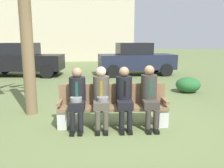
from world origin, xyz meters
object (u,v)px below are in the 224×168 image
Objects in this scene: park_bench at (113,106)px; seated_man_centerleft at (101,95)px; seated_man_leftmost at (77,95)px; seated_man_rightmost at (150,93)px; shrub_near_bench at (188,85)px; parked_car_near at (23,60)px; parked_car_far at (136,59)px; seated_man_centerright at (124,94)px; building_backdrop at (68,10)px.

park_bench is 0.40m from seated_man_centerleft.
seated_man_leftmost is at bearing -179.79° from seated_man_centerleft.
shrub_near_bench is (2.08, 3.18, -0.46)m from seated_man_rightmost.
parked_car_near reaches higher than seated_man_leftmost.
park_bench is at bearing -102.78° from parked_car_far.
shrub_near_bench is 8.17m from parked_car_near.
seated_man_centerright is 0.10× the size of building_backdrop.
parked_car_near reaches higher than seated_man_rightmost.
seated_man_centerright is 0.53m from seated_man_rightmost.
building_backdrop reaches higher than parked_car_near.
parked_car_far is at bearing 72.04° from seated_man_leftmost.
park_bench is 8.34m from parked_car_near.
seated_man_leftmost is 0.99× the size of seated_man_centerleft.
shrub_near_bench is (2.85, 3.05, -0.17)m from park_bench.
building_backdrop is (-3.45, 18.79, 3.95)m from seated_man_centerright.
seated_man_rightmost reaches higher than seated_man_centerright.
parked_car_near is (-3.41, 7.36, 0.13)m from seated_man_leftmost.
parked_car_near reaches higher than shrub_near_bench.
parked_car_near is at bearing 120.85° from seated_man_centerright.
shrub_near_bench is at bearing -30.75° from parked_car_near.
seated_man_rightmost reaches higher than seated_man_leftmost.
park_bench is 4.18m from shrub_near_bench.
seated_man_rightmost is 7.42m from parked_car_far.
seated_man_rightmost is at bearing -78.04° from building_backdrop.
parked_car_near is (-4.39, 7.35, 0.12)m from seated_man_centerright.
parked_car_far is (1.41, 7.37, 0.12)m from seated_man_centerright.
parked_car_near and parked_car_far have the same top height.
seated_man_centerleft is 0.32× the size of parked_car_far.
park_bench is 1.81× the size of seated_man_centerright.
seated_man_rightmost is 0.11× the size of building_backdrop.
parked_car_near is 5.80m from parked_car_far.
seated_man_rightmost is at bearing -56.17° from parked_car_near.
parked_car_far is at bearing 0.21° from parked_car_near.
seated_man_centerleft is at bearing -151.28° from park_bench.
seated_man_leftmost is 0.99× the size of seated_man_centerright.
parked_car_far is (5.80, 0.02, 0.00)m from parked_car_near.
building_backdrop is (-3.21, 18.66, 4.24)m from park_bench.
seated_man_rightmost is 3.83m from shrub_near_bench.
park_bench reaches higher than shrub_near_bench.
seated_man_centerright is 1.50× the size of shrub_near_bench.
parked_car_far is at bearing 77.22° from park_bench.
seated_man_leftmost reaches higher than park_bench.
seated_man_centerleft is (-0.25, -0.14, 0.28)m from park_bench.
seated_man_rightmost is at bearing 0.36° from seated_man_leftmost.
seated_man_centerright is at bearing -100.84° from parked_car_far.
seated_man_centerleft is 0.99× the size of seated_man_rightmost.
seated_man_centerright is 0.98× the size of seated_man_rightmost.
seated_man_leftmost is at bearing -179.60° from seated_man_centerright.
shrub_near_bench is (3.10, 3.19, -0.45)m from seated_man_centerleft.
parked_car_near is at bearing 114.87° from seated_man_leftmost.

